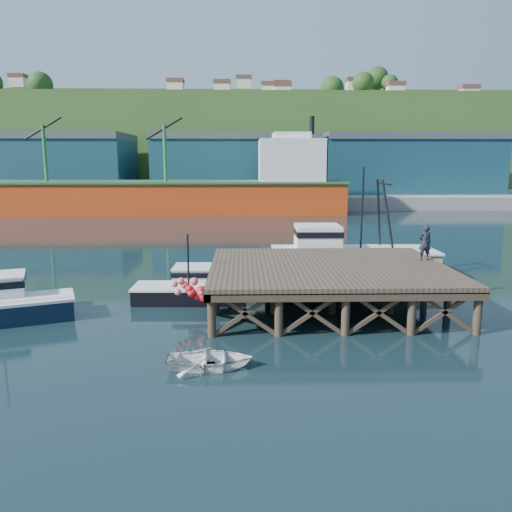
{
  "coord_description": "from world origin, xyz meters",
  "views": [
    {
      "loc": [
        1.16,
        -25.0,
        7.31
      ],
      "look_at": [
        1.85,
        2.0,
        2.22
      ],
      "focal_mm": 35.0,
      "sensor_mm": 36.0,
      "label": 1
    }
  ],
  "objects_px": {
    "trawler": "(350,254)",
    "boat_navy": "(1,304)",
    "dockworker": "(425,243)",
    "boat_black": "(191,288)",
    "dinghy": "(210,359)"
  },
  "relations": [
    {
      "from": "boat_navy",
      "to": "trawler",
      "type": "height_order",
      "value": "trawler"
    },
    {
      "from": "boat_navy",
      "to": "dinghy",
      "type": "bearing_deg",
      "value": -50.75
    },
    {
      "from": "boat_navy",
      "to": "dockworker",
      "type": "height_order",
      "value": "dockworker"
    },
    {
      "from": "boat_navy",
      "to": "dinghy",
      "type": "height_order",
      "value": "boat_navy"
    },
    {
      "from": "boat_black",
      "to": "dinghy",
      "type": "height_order",
      "value": "boat_black"
    },
    {
      "from": "dinghy",
      "to": "dockworker",
      "type": "distance_m",
      "value": 14.49
    },
    {
      "from": "dinghy",
      "to": "boat_navy",
      "type": "bearing_deg",
      "value": 59.56
    },
    {
      "from": "boat_black",
      "to": "dockworker",
      "type": "bearing_deg",
      "value": 2.06
    },
    {
      "from": "boat_black",
      "to": "dockworker",
      "type": "xyz_separation_m",
      "value": [
        12.53,
        0.09,
        2.39
      ]
    },
    {
      "from": "boat_navy",
      "to": "dockworker",
      "type": "relative_size",
      "value": 3.6
    },
    {
      "from": "boat_navy",
      "to": "dockworker",
      "type": "distance_m",
      "value": 21.44
    },
    {
      "from": "boat_navy",
      "to": "dockworker",
      "type": "xyz_separation_m",
      "value": [
        21.05,
        3.33,
        2.27
      ]
    },
    {
      "from": "trawler",
      "to": "boat_navy",
      "type": "bearing_deg",
      "value": -153.89
    },
    {
      "from": "boat_black",
      "to": "dockworker",
      "type": "height_order",
      "value": "dockworker"
    },
    {
      "from": "boat_black",
      "to": "dockworker",
      "type": "relative_size",
      "value": 3.22
    }
  ]
}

